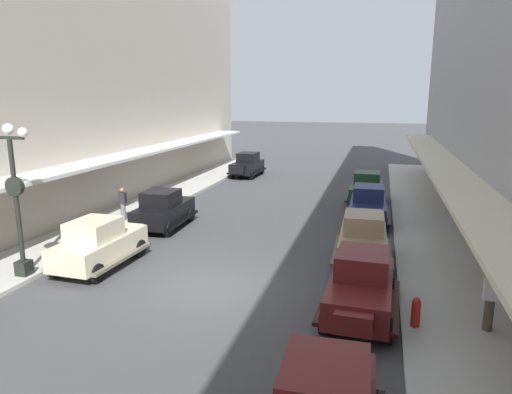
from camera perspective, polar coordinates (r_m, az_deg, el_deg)
The scene contains 14 objects.
ground_plane at distance 15.44m, azimuth -5.94°, elevation -11.20°, with size 200.00×200.00×0.00m, color #424244.
sidewalk_left at distance 19.27m, azimuth -27.44°, elevation -7.47°, with size 3.00×60.00×0.15m, color #B7B5AD.
sidewalk_right at distance 14.69m, azimuth 23.36°, elevation -13.16°, with size 3.00×60.00×0.15m, color #B7B5AD.
parked_car_0 at distance 13.63m, azimuth 12.90°, elevation -10.45°, with size 2.27×4.31×1.84m.
parked_car_1 at distance 17.81m, azimuth -18.91°, elevation -5.34°, with size 2.26×4.30×1.84m.
parked_car_2 at distance 36.17m, azimuth -1.10°, elevation 4.08°, with size 2.26×4.30×1.84m.
parked_car_3 at distance 23.30m, azimuth 13.72°, elevation -0.92°, with size 2.19×4.28×1.84m.
parked_car_4 at distance 22.30m, azimuth -11.41°, elevation -1.39°, with size 2.27×4.31×1.84m.
parked_car_6 at distance 27.64m, azimuth 13.56°, elevation 1.15°, with size 2.26×4.30×1.84m.
parked_car_7 at distance 17.80m, azimuth 13.14°, elevation -4.99°, with size 2.23×4.29×1.84m.
lamp_post_with_clock at distance 17.19m, azimuth -27.65°, elevation 0.31°, with size 1.42×0.44×5.16m.
fire_hydrant at distance 13.27m, azimuth 19.21°, elevation -13.29°, with size 0.24×0.24×0.82m.
pedestrian_0 at distance 23.55m, azimuth -16.20°, elevation -0.80°, with size 0.36×0.24×1.64m.
pedestrian_1 at distance 13.63m, azimuth 27.05°, elevation -11.22°, with size 0.36×0.28×1.67m.
Camera 1 is at (5.19, -13.17, 6.15)m, focal length 32.25 mm.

